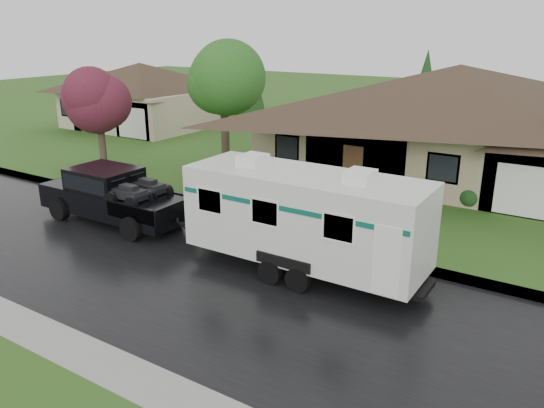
# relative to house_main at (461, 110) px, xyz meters

# --- Properties ---
(ground) EXTENTS (140.00, 140.00, 0.00)m
(ground) POSITION_rel_house_main_xyz_m (-2.29, -13.84, -3.59)
(ground) COLOR #33591B
(ground) RESTS_ON ground
(road) EXTENTS (140.00, 8.00, 0.01)m
(road) POSITION_rel_house_main_xyz_m (-2.29, -15.84, -3.59)
(road) COLOR black
(road) RESTS_ON ground
(curb) EXTENTS (140.00, 0.50, 0.15)m
(curb) POSITION_rel_house_main_xyz_m (-2.29, -11.59, -3.52)
(curb) COLOR gray
(curb) RESTS_ON ground
(lawn) EXTENTS (140.00, 26.00, 0.15)m
(lawn) POSITION_rel_house_main_xyz_m (-2.29, 1.16, -3.52)
(lawn) COLOR #33591B
(lawn) RESTS_ON ground
(house_main) EXTENTS (19.44, 10.80, 6.90)m
(house_main) POSITION_rel_house_main_xyz_m (0.00, 0.00, 0.00)
(house_main) COLOR #9B8869
(house_main) RESTS_ON lawn
(house_far) EXTENTS (10.80, 8.64, 5.80)m
(house_far) POSITION_rel_house_main_xyz_m (-24.07, 2.02, -0.62)
(house_far) COLOR tan
(house_far) RESTS_ON lawn
(tree_left_green) EXTENTS (4.11, 4.11, 6.80)m
(tree_left_green) POSITION_rel_house_main_xyz_m (-11.22, -4.53, 1.27)
(tree_left_green) COLOR #382B1E
(tree_left_green) RESTS_ON lawn
(tree_red) EXTENTS (3.21, 3.21, 5.32)m
(tree_red) POSITION_rel_house_main_xyz_m (-16.51, -8.48, 0.24)
(tree_red) COLOR #382B1E
(tree_red) RESTS_ON lawn
(shrub_row) EXTENTS (13.60, 1.00, 1.00)m
(shrub_row) POSITION_rel_house_main_xyz_m (-0.29, -4.54, -2.94)
(shrub_row) COLOR #143814
(shrub_row) RESTS_ON lawn
(pickup_truck) EXTENTS (6.50, 2.47, 2.17)m
(pickup_truck) POSITION_rel_house_main_xyz_m (-10.05, -13.63, -2.43)
(pickup_truck) COLOR black
(pickup_truck) RESTS_ON ground
(travel_trailer) EXTENTS (8.02, 2.82, 3.60)m
(travel_trailer) POSITION_rel_house_main_xyz_m (-1.23, -13.63, -1.68)
(travel_trailer) COLOR silver
(travel_trailer) RESTS_ON ground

